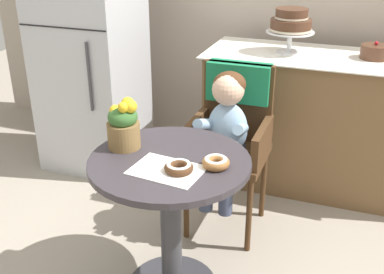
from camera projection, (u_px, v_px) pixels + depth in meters
cafe_table at (170, 200)px, 2.17m from camera, size 0.72×0.72×0.72m
wicker_chair at (233, 121)px, 2.67m from camera, size 0.42×0.45×0.95m
seated_child at (226, 125)px, 2.52m from camera, size 0.27×0.32×0.73m
paper_napkin at (167, 170)px, 1.98m from camera, size 0.32×0.24×0.00m
donut_front at (179, 167)px, 1.97m from camera, size 0.12×0.12×0.04m
donut_mid at (216, 162)px, 2.00m from camera, size 0.12×0.12×0.04m
flower_vase at (123, 124)px, 2.14m from camera, size 0.15×0.15×0.24m
display_counter at (323, 123)px, 3.13m from camera, size 1.56×0.62×0.90m
tiered_cake_stand at (291, 24)px, 2.95m from camera, size 0.30×0.30×0.28m
round_layer_cake at (375, 52)px, 2.88m from camera, size 0.17×0.17×0.11m
refrigerator at (90, 50)px, 3.29m from camera, size 0.64×0.63×1.70m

